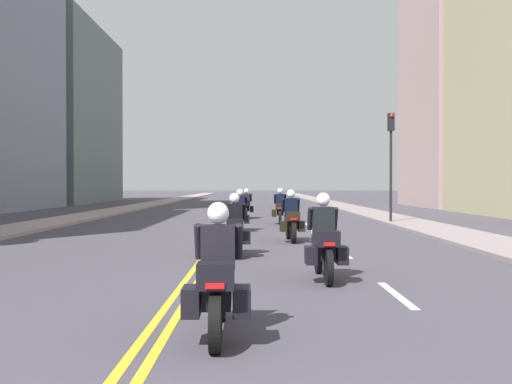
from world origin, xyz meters
The scene contains 16 objects.
ground_plane centered at (0.00, 48.00, 0.00)m, with size 264.00×264.00×0.00m, color #433F49.
sidewalk_left centered at (-8.16, 48.00, 0.06)m, with size 2.38×144.00×0.12m, color #9F8D8D.
sidewalk_right centered at (8.16, 48.00, 0.06)m, with size 2.38×144.00×0.12m, color gray.
centreline_yellow_inner centered at (-0.12, 48.00, 0.00)m, with size 0.12×132.00×0.01m, color yellow.
centreline_yellow_outer centered at (0.12, 48.00, 0.00)m, with size 0.12×132.00×0.01m, color yellow.
lane_dashes_white centered at (3.48, 29.00, 0.00)m, with size 0.14×56.40×0.01m.
building_left_2 centered at (-18.94, 58.93, 8.72)m, with size 9.39×18.87×17.43m.
building_right_2 centered at (18.73, 47.73, 12.60)m, with size 8.97×12.52×25.20m.
motorcycle_0 centered at (0.75, 5.26, 0.64)m, with size 0.77×2.21×1.59m.
motorcycle_1 centered at (2.47, 9.49, 0.68)m, with size 0.77×2.21×1.64m.
motorcycle_2 centered at (0.66, 13.34, 0.64)m, with size 0.78×2.10×1.58m.
motorcycle_3 centered at (2.31, 17.19, 0.66)m, with size 0.78×2.14×1.63m.
motorcycle_4 centered at (0.57, 21.47, 0.64)m, with size 0.76×2.13×1.62m.
motorcycle_5 centered at (2.30, 25.91, 0.65)m, with size 0.78×2.24×1.64m.
motorcycle_6 centered at (0.69, 30.15, 0.66)m, with size 0.76×2.18×1.58m.
traffic_light_near centered at (7.37, 25.84, 3.48)m, with size 0.28×0.38×5.05m.
Camera 1 is at (1.20, -1.81, 1.79)m, focal length 42.49 mm.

